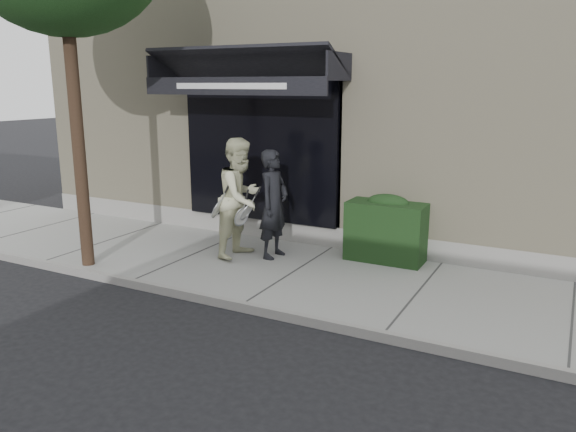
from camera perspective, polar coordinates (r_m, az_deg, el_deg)
The scene contains 7 objects.
ground at distance 9.09m, azimuth 0.72°, elevation -6.29°, with size 80.00×80.00×0.00m, color black.
sidewalk at distance 9.07m, azimuth 0.72°, elevation -5.93°, with size 20.00×3.00×0.12m, color gray.
curb at distance 7.81m, azimuth -4.51°, elevation -9.16°, with size 20.00×0.10×0.14m, color gray.
building_facade at distance 13.19m, azimuth 10.76°, elevation 11.70°, with size 14.30×8.04×5.64m.
hedge at distance 9.61m, azimuth 10.00°, elevation -1.30°, with size 1.30×0.70×1.14m.
pedestrian_front at distance 9.55m, azimuth -1.49°, elevation 1.20°, with size 0.76×0.88×1.86m.
pedestrian_back at distance 9.63m, azimuth -4.80°, elevation 1.85°, with size 0.84×1.04×2.05m.
Camera 1 is at (3.88, -7.64, 3.04)m, focal length 35.00 mm.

